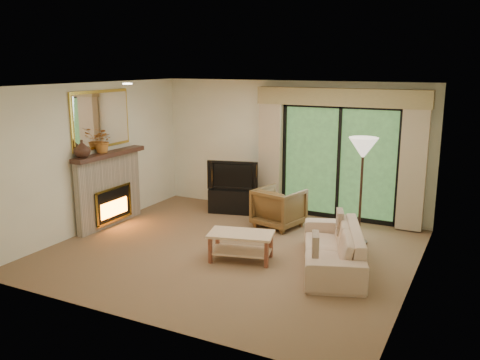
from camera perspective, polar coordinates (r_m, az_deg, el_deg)
The scene contains 22 objects.
floor at distance 8.17m, azimuth -0.96°, elevation -7.97°, with size 5.50×5.50×0.00m, color brown.
ceiling at distance 7.63m, azimuth -1.03°, elevation 10.58°, with size 5.50×5.50×0.00m, color white.
wall_back at distance 10.04m, azimuth 5.68°, elevation 3.63°, with size 5.00×5.00×0.00m, color #EAE4C7.
wall_front at distance 5.77m, azimuth -12.65°, elevation -3.63°, with size 5.00×5.00×0.00m, color #EAE4C7.
wall_left at distance 9.38m, azimuth -16.05°, elevation 2.52°, with size 5.00×5.00×0.00m, color #EAE4C7.
wall_right at distance 6.99m, azimuth 19.40°, elevation -1.17°, with size 5.00×5.00×0.00m, color #EAE4C7.
fireplace at distance 9.57m, azimuth -14.49°, elevation -0.95°, with size 0.24×1.70×1.37m, color gray, non-canonical shape.
mirror at distance 9.41m, azimuth -15.31°, elevation 6.61°, with size 0.07×1.45×1.02m, color gold, non-canonical shape.
sliding_door at distance 9.72m, azimuth 11.05°, elevation 1.94°, with size 2.26×0.10×2.16m, color black, non-canonical shape.
curtain_left at distance 10.04m, azimuth 3.47°, elevation 3.09°, with size 0.45×0.18×2.35m, color tan.
curtain_right at distance 9.33m, azimuth 18.88°, elevation 1.65°, with size 0.45×0.18×2.35m, color tan.
cornice at distance 9.48m, azimuth 11.22°, elevation 9.11°, with size 3.20×0.24×0.32m, color #9F8959.
media_console at distance 10.17m, azimuth -0.71°, elevation -2.32°, with size 0.95×0.43×0.48m, color black.
tv at distance 10.04m, azimuth -0.72°, elevation 0.61°, with size 1.01×0.13×0.58m, color black.
armchair at distance 9.27m, azimuth 4.40°, elevation -3.09°, with size 0.77×0.79×0.72m, color brown.
sofa at distance 7.60m, azimuth 10.34°, elevation -7.39°, with size 2.05×0.80×0.60m, color tan.
pillow_near at distance 7.02m, azimuth 8.47°, elevation -7.30°, with size 0.09×0.34×0.34m, color brown.
pillow_far at distance 8.10m, azimuth 11.14°, elevation -4.61°, with size 0.10×0.36×0.36m, color brown.
coffee_table at distance 7.73m, azimuth 0.12°, elevation -7.48°, with size 0.96×0.53×0.43m, color #D7B189, non-canonical shape.
floor_lamp at distance 8.50m, azimuth 13.42°, elevation -1.24°, with size 0.47×0.47×1.77m, color beige, non-canonical shape.
vase at distance 8.94m, azimuth -17.33°, elevation 3.37°, with size 0.28×0.28×0.30m, color #3A2118.
branches at distance 9.30m, azimuth -15.18°, elevation 4.30°, with size 0.39×0.34×0.44m, color #B76F2B.
Camera 1 is at (3.56, -6.75, 2.92)m, focal length 38.00 mm.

